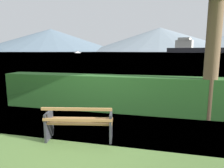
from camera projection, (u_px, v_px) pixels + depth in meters
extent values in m
plane|color=#4C6B33|center=(80.00, 139.00, 4.85)|extent=(1400.00, 1400.00, 0.00)
plane|color=slate|center=(159.00, 52.00, 302.27)|extent=(620.00, 620.00, 0.00)
cube|color=#A0703F|center=(78.00, 124.00, 4.59)|extent=(1.56, 0.36, 0.04)
cube|color=#A0703F|center=(80.00, 121.00, 4.77)|extent=(1.56, 0.36, 0.04)
cube|color=#A0703F|center=(81.00, 118.00, 4.96)|extent=(1.56, 0.36, 0.04)
cube|color=#A0703F|center=(77.00, 120.00, 4.49)|extent=(1.56, 0.34, 0.06)
cube|color=#A0703F|center=(76.00, 109.00, 4.40)|extent=(1.56, 0.34, 0.06)
cube|color=#2D2D33|center=(49.00, 125.00, 4.80)|extent=(0.15, 0.51, 0.68)
cube|color=#2D2D33|center=(111.00, 126.00, 4.74)|extent=(0.15, 0.51, 0.68)
cube|color=#285B23|center=(106.00, 93.00, 7.13)|extent=(7.68, 0.77, 1.25)
cylinder|color=brown|center=(212.00, 53.00, 5.96)|extent=(0.42, 0.42, 4.11)
cube|color=#232328|center=(215.00, 50.00, 217.54)|extent=(100.56, 42.85, 5.52)
cube|color=silver|center=(184.00, 44.00, 232.61)|extent=(20.97, 16.94, 8.84)
cube|color=silver|center=(185.00, 39.00, 231.66)|extent=(16.15, 16.59, 2.76)
cube|color=silver|center=(77.00, 53.00, 197.28)|extent=(4.80, 7.94, 0.79)
cube|color=beige|center=(77.00, 52.00, 197.15)|extent=(2.50, 3.13, 0.79)
cone|color=slate|center=(51.00, 40.00, 592.92)|extent=(404.61, 404.61, 66.04)
cone|color=gray|center=(160.00, 40.00, 563.88)|extent=(409.09, 409.09, 66.53)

